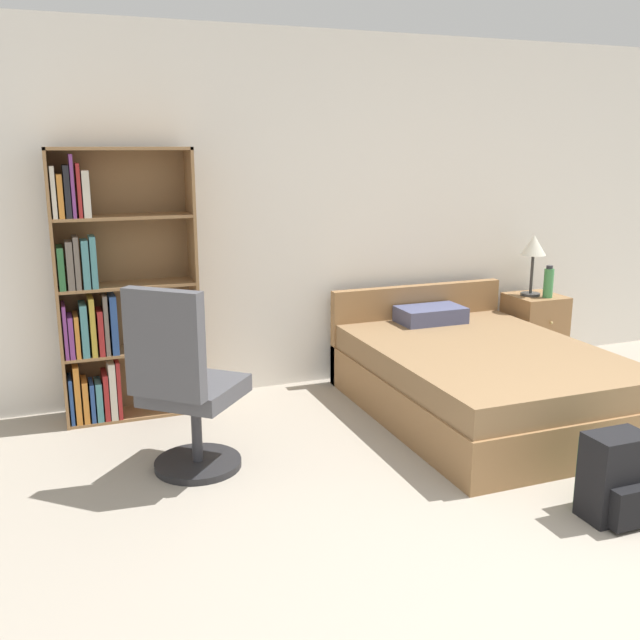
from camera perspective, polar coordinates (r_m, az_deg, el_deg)
The scene contains 9 objects.
wall_back at distance 5.48m, azimuth 2.33°, elevation 8.58°, with size 9.00×0.06×2.60m.
bookshelf at distance 4.87m, azimuth -16.61°, elevation 1.75°, with size 0.90×0.28×1.79m.
bed at distance 5.02m, azimuth 12.54°, elevation -4.51°, with size 1.45×1.98×0.73m.
office_chair at distance 3.97m, azimuth -10.76°, elevation -5.46°, with size 0.72×0.72×1.09m.
nightstand at distance 6.13m, azimuth 16.71°, elevation -0.88°, with size 0.41×0.43×0.61m.
table_lamp at distance 5.98m, azimuth 16.71°, elevation 5.44°, with size 0.20×0.20×0.49m.
water_bottle at distance 5.98m, azimuth 17.81°, elevation 2.88°, with size 0.08×0.08×0.26m.
backpack_green at distance 3.97m, azimuth 22.76°, elevation -11.44°, with size 0.35×0.26×0.37m.
backpack_black at distance 3.86m, azimuth 22.62°, elevation -11.69°, with size 0.30×0.27×0.44m.
Camera 1 is at (-2.16, -1.79, 1.81)m, focal length 40.00 mm.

